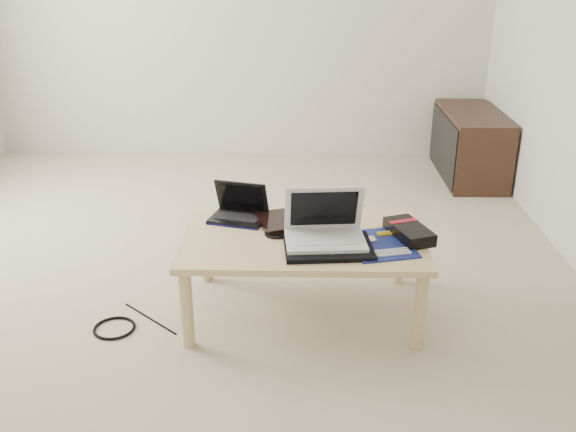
{
  "coord_description": "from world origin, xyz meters",
  "views": [
    {
      "loc": [
        0.51,
        -3.22,
        1.62
      ],
      "look_at": [
        0.45,
        -0.54,
        0.5
      ],
      "focal_mm": 40.0,
      "sensor_mm": 36.0,
      "label": 1
    }
  ],
  "objects_px": {
    "coffee_table": "(303,245)",
    "netbook": "(239,211)",
    "gpu_box": "(409,232)",
    "media_cabinet": "(469,145)",
    "white_laptop": "(325,229)"
  },
  "relations": [
    {
      "from": "gpu_box",
      "to": "white_laptop",
      "type": "bearing_deg",
      "value": -169.14
    },
    {
      "from": "netbook",
      "to": "gpu_box",
      "type": "relative_size",
      "value": 1.01
    },
    {
      "from": "coffee_table",
      "to": "white_laptop",
      "type": "height_order",
      "value": "white_laptop"
    },
    {
      "from": "netbook",
      "to": "white_laptop",
      "type": "bearing_deg",
      "value": -34.24
    },
    {
      "from": "coffee_table",
      "to": "white_laptop",
      "type": "relative_size",
      "value": 3.0
    },
    {
      "from": "coffee_table",
      "to": "media_cabinet",
      "type": "bearing_deg",
      "value": 57.87
    },
    {
      "from": "netbook",
      "to": "white_laptop",
      "type": "height_order",
      "value": "white_laptop"
    },
    {
      "from": "media_cabinet",
      "to": "gpu_box",
      "type": "bearing_deg",
      "value": -111.06
    },
    {
      "from": "white_laptop",
      "to": "gpu_box",
      "type": "distance_m",
      "value": 0.39
    },
    {
      "from": "white_laptop",
      "to": "coffee_table",
      "type": "bearing_deg",
      "value": 138.09
    },
    {
      "from": "media_cabinet",
      "to": "gpu_box",
      "type": "xyz_separation_m",
      "value": [
        -0.77,
        -2.0,
        0.18
      ]
    },
    {
      "from": "media_cabinet",
      "to": "gpu_box",
      "type": "distance_m",
      "value": 2.15
    },
    {
      "from": "coffee_table",
      "to": "media_cabinet",
      "type": "height_order",
      "value": "media_cabinet"
    },
    {
      "from": "coffee_table",
      "to": "netbook",
      "type": "relative_size",
      "value": 3.67
    },
    {
      "from": "gpu_box",
      "to": "media_cabinet",
      "type": "bearing_deg",
      "value": 68.94
    }
  ]
}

